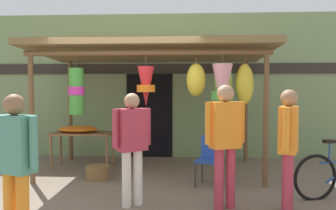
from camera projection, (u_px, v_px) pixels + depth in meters
name	position (u px, v px, depth m)	size (l,w,h in m)	color
ground_plane	(127.00, 185.00, 5.97)	(30.00, 30.00, 0.00)	#756656
shop_facade	(145.00, 86.00, 8.46)	(12.05, 0.29, 3.43)	#7A9360
market_stall_canopy	(158.00, 61.00, 6.65)	(4.51, 2.50, 2.51)	brown
display_table	(83.00, 137.00, 7.21)	(1.24, 0.64, 0.75)	brown
flower_heap_on_table	(79.00, 129.00, 7.22)	(0.81, 0.56, 0.13)	orange
folding_chair	(210.00, 156.00, 5.93)	(0.52, 0.52, 0.84)	#2347A8
wicker_basket_by_table	(98.00, 173.00, 6.31)	(0.42, 0.42, 0.26)	brown
vendor_in_orange	(225.00, 136.00, 4.75)	(0.56, 0.35, 1.71)	#B23347
customer_foreground	(288.00, 141.00, 4.59)	(0.35, 0.56, 1.65)	#B23347
shopper_by_bananas	(132.00, 140.00, 4.87)	(0.49, 0.42, 1.60)	silver
passerby_at_right	(15.00, 158.00, 3.58)	(0.56, 0.35, 1.61)	orange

